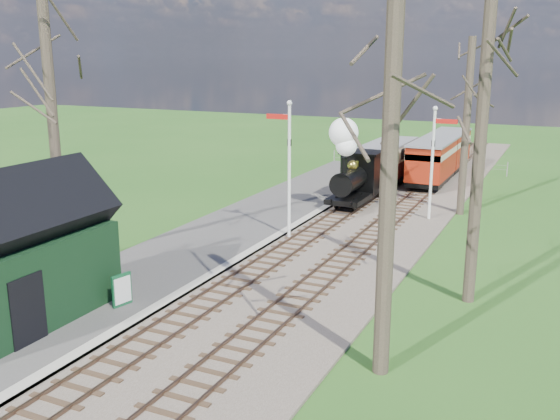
{
  "coord_description": "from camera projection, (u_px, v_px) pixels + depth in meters",
  "views": [
    {
      "loc": [
        10.47,
        -8.61,
        8.12
      ],
      "look_at": [
        -0.67,
        14.99,
        1.6
      ],
      "focal_mm": 40.0,
      "sensor_mm": 36.0,
      "label": 1
    }
  ],
  "objects": [
    {
      "name": "ballast_bed",
      "position": [
        371.0,
        213.0,
        32.61
      ],
      "size": [
        8.0,
        60.0,
        0.1
      ],
      "primitive_type": "cube",
      "color": "brown",
      "rests_on": "ground"
    },
    {
      "name": "person",
      "position": [
        108.0,
        275.0,
        20.82
      ],
      "size": [
        0.55,
        0.65,
        1.52
      ],
      "primitive_type": "imported",
      "rotation": [
        0.0,
        0.0,
        1.96
      ],
      "color": "#1B2432",
      "rests_on": "platform"
    },
    {
      "name": "platform",
      "position": [
        213.0,
        241.0,
        27.57
      ],
      "size": [
        5.0,
        44.0,
        0.2
      ],
      "primitive_type": "cube",
      "color": "#474442",
      "rests_on": "ground"
    },
    {
      "name": "semaphore_near",
      "position": [
        288.0,
        160.0,
        27.34
      ],
      "size": [
        1.22,
        0.24,
        6.22
      ],
      "color": "silver",
      "rests_on": "ground"
    },
    {
      "name": "station_shed",
      "position": [
        13.0,
        256.0,
        18.6
      ],
      "size": [
        3.25,
        6.3,
        4.78
      ],
      "color": "black",
      "rests_on": "platform"
    },
    {
      "name": "semaphore_far",
      "position": [
        434.0,
        155.0,
        30.53
      ],
      "size": [
        1.22,
        0.24,
        5.72
      ],
      "color": "silver",
      "rests_on": "ground"
    },
    {
      "name": "track_near",
      "position": [
        348.0,
        210.0,
        33.14
      ],
      "size": [
        1.6,
        60.0,
        0.15
      ],
      "color": "brown",
      "rests_on": "ground"
    },
    {
      "name": "bench",
      "position": [
        6.0,
        332.0,
        17.52
      ],
      "size": [
        0.64,
        1.34,
        0.73
      ],
      "color": "#4C2D1B",
      "rests_on": "platform"
    },
    {
      "name": "coping_strip",
      "position": [
        259.0,
        248.0,
        26.61
      ],
      "size": [
        0.4,
        44.0,
        0.21
      ],
      "primitive_type": "cube",
      "color": "#B2AD9E",
      "rests_on": "ground"
    },
    {
      "name": "red_carriage_b",
      "position": [
        448.0,
        150.0,
        43.77
      ],
      "size": [
        2.23,
        5.52,
        2.35
      ],
      "color": "black",
      "rests_on": "ground"
    },
    {
      "name": "fence_line",
      "position": [
        416.0,
        162.0,
        45.18
      ],
      "size": [
        12.6,
        0.08,
        1.0
      ],
      "color": "slate",
      "rests_on": "ground"
    },
    {
      "name": "coach",
      "position": [
        385.0,
        162.0,
        38.85
      ],
      "size": [
        2.25,
        7.73,
        2.37
      ],
      "color": "black",
      "rests_on": "ground"
    },
    {
      "name": "distant_hills",
      "position": [
        474.0,
        266.0,
        73.68
      ],
      "size": [
        114.4,
        48.0,
        22.02
      ],
      "color": "#385B23",
      "rests_on": "ground"
    },
    {
      "name": "locomotive",
      "position": [
        354.0,
        168.0,
        33.39
      ],
      "size": [
        1.93,
        4.51,
        4.83
      ],
      "color": "black",
      "rests_on": "ground"
    },
    {
      "name": "track_far",
      "position": [
        396.0,
        215.0,
        32.06
      ],
      "size": [
        1.6,
        60.0,
        0.15
      ],
      "color": "brown",
      "rests_on": "ground"
    },
    {
      "name": "red_carriage_a",
      "position": [
        432.0,
        162.0,
        38.95
      ],
      "size": [
        2.23,
        5.52,
        2.35
      ],
      "color": "black",
      "rests_on": "ground"
    },
    {
      "name": "bare_trees",
      "position": [
        272.0,
        144.0,
        20.91
      ],
      "size": [
        15.51,
        22.39,
        12.0
      ],
      "color": "#382D23",
      "rests_on": "ground"
    },
    {
      "name": "sign_board",
      "position": [
        122.0,
        290.0,
        20.13
      ],
      "size": [
        0.25,
        0.73,
        1.07
      ],
      "color": "#104B27",
      "rests_on": "platform"
    }
  ]
}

